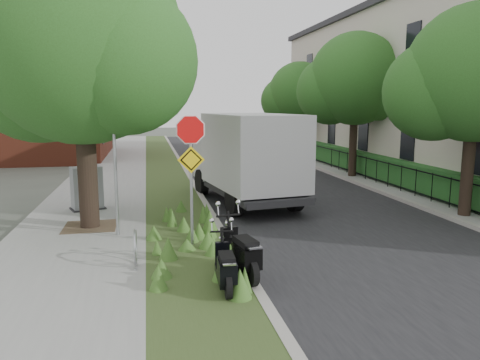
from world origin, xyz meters
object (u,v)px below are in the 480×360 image
at_px(sign_assembly, 191,153).
at_px(utility_cabinet, 87,189).
at_px(scooter_far, 226,272).
at_px(box_truck, 247,154).
at_px(scooter_near, 242,258).

xyz_separation_m(sign_assembly, utility_cabinet, (-2.93, 4.50, -1.55)).
relative_size(scooter_far, box_truck, 0.24).
distance_m(sign_assembly, scooter_near, 3.09).
height_order(scooter_near, scooter_far, scooter_near).
bearing_deg(scooter_near, sign_assembly, 107.09).
bearing_deg(box_truck, scooter_near, -102.70).
height_order(sign_assembly, scooter_near, sign_assembly).
distance_m(scooter_near, scooter_far, 0.67).
distance_m(sign_assembly, utility_cabinet, 5.59).
bearing_deg(utility_cabinet, scooter_near, -62.04).
xyz_separation_m(sign_assembly, scooter_far, (0.33, -2.92, -1.86)).
bearing_deg(scooter_far, scooter_near, 51.67).
height_order(sign_assembly, scooter_far, sign_assembly).
xyz_separation_m(scooter_far, utility_cabinet, (-3.25, 7.42, 0.31)).
bearing_deg(scooter_near, scooter_far, -128.33).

